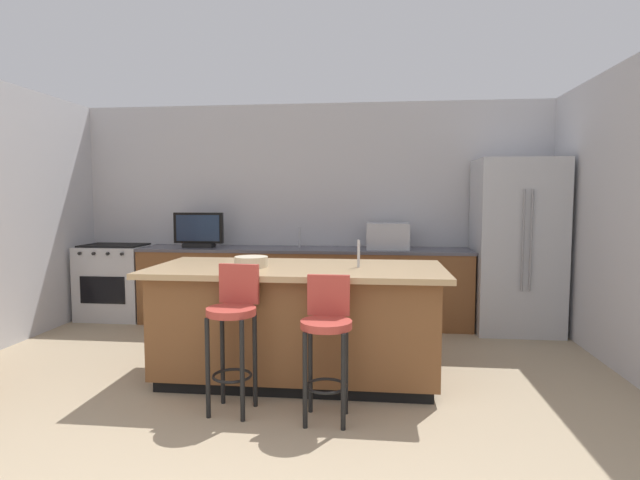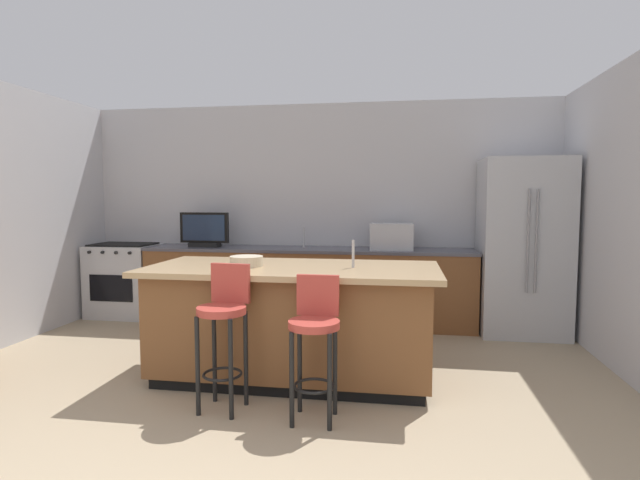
{
  "view_description": "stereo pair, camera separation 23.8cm",
  "coord_description": "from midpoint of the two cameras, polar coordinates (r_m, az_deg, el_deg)",
  "views": [
    {
      "loc": [
        0.79,
        -1.74,
        1.47
      ],
      "look_at": [
        0.25,
        3.11,
        1.07
      ],
      "focal_mm": 28.28,
      "sensor_mm": 36.0,
      "label": 1
    },
    {
      "loc": [
        1.03,
        -1.71,
        1.47
      ],
      "look_at": [
        0.25,
        3.11,
        1.07
      ],
      "focal_mm": 28.28,
      "sensor_mm": 36.0,
      "label": 2
    }
  ],
  "objects": [
    {
      "name": "wall_back",
      "position": [
        6.24,
        0.75,
        3.22
      ],
      "size": [
        6.18,
        0.12,
        2.61
      ],
      "primitive_type": "cube",
      "color": "#BCBCC1",
      "rests_on": "ground_plane"
    },
    {
      "name": "counter_back",
      "position": [
        5.96,
        -0.29,
        -5.18
      ],
      "size": [
        3.86,
        0.62,
        0.89
      ],
      "color": "brown",
      "rests_on": "ground_plane"
    },
    {
      "name": "kitchen_island",
      "position": [
        4.16,
        -1.45,
        -9.18
      ],
      "size": [
        2.34,
        1.08,
        0.92
      ],
      "color": "black",
      "rests_on": "ground_plane"
    },
    {
      "name": "refrigerator",
      "position": [
        5.91,
        23.01,
        -0.72
      ],
      "size": [
        0.89,
        0.79,
        1.9
      ],
      "color": "#B7BABF",
      "rests_on": "ground_plane"
    },
    {
      "name": "range_oven",
      "position": [
        6.74,
        -20.31,
        -4.26
      ],
      "size": [
        0.79,
        0.63,
        0.91
      ],
      "color": "#B7BABF",
      "rests_on": "ground_plane"
    },
    {
      "name": "microwave",
      "position": [
        5.81,
        9.3,
        0.4
      ],
      "size": [
        0.48,
        0.36,
        0.3
      ],
      "primitive_type": "cube",
      "color": "#B7BABF",
      "rests_on": "counter_back"
    },
    {
      "name": "tv_monitor",
      "position": [
        6.16,
        -11.88,
        1.01
      ],
      "size": [
        0.6,
        0.16,
        0.41
      ],
      "color": "black",
      "rests_on": "counter_back"
    },
    {
      "name": "sink_faucet_back",
      "position": [
        6.0,
        -0.69,
        0.33
      ],
      "size": [
        0.02,
        0.02,
        0.24
      ],
      "primitive_type": "cylinder",
      "color": "#B2B2B7",
      "rests_on": "counter_back"
    },
    {
      "name": "sink_faucet_island",
      "position": [
        4.0,
        5.47,
        -1.57
      ],
      "size": [
        0.02,
        0.02,
        0.22
      ],
      "primitive_type": "cylinder",
      "color": "#B2B2B7",
      "rests_on": "kitchen_island"
    },
    {
      "name": "bar_stool_left",
      "position": [
        3.58,
        -8.95,
        -9.23
      ],
      "size": [
        0.34,
        0.35,
        1.01
      ],
      "rotation": [
        0.0,
        0.0,
        -0.11
      ],
      "color": "#B23D33",
      "rests_on": "ground_plane"
    },
    {
      "name": "bar_stool_right",
      "position": [
        3.39,
        1.46,
        -10.7
      ],
      "size": [
        0.34,
        0.34,
        0.95
      ],
      "rotation": [
        0.0,
        0.0,
        -0.01
      ],
      "color": "#B23D33",
      "rests_on": "ground_plane"
    },
    {
      "name": "fruit_bowl",
      "position": [
        4.09,
        -6.68,
        -2.41
      ],
      "size": [
        0.27,
        0.27,
        0.08
      ],
      "primitive_type": "cylinder",
      "color": "beige",
      "rests_on": "kitchen_island"
    },
    {
      "name": "tv_remote",
      "position": [
        4.32,
        -5.34,
        -2.43
      ],
      "size": [
        0.11,
        0.17,
        0.02
      ],
      "primitive_type": "cube",
      "rotation": [
        0.0,
        0.0,
        0.39
      ],
      "color": "black",
      "rests_on": "kitchen_island"
    }
  ]
}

